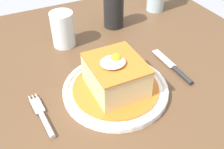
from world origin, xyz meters
TOP-DOWN VIEW (x-y plane):
  - dining_table at (0.00, 0.00)m, footprint 1.17×0.87m
  - main_plate at (0.07, -0.11)m, footprint 0.26×0.26m
  - sandwich_meal at (0.07, -0.11)m, footprint 0.21×0.21m
  - fork at (-0.11, -0.12)m, footprint 0.03×0.14m
  - knife at (0.25, -0.11)m, footprint 0.02×0.17m
  - soda_can at (0.21, 0.19)m, footprint 0.07×0.07m
  - drinking_glass at (0.02, 0.15)m, footprint 0.07×0.07m

SIDE VIEW (x-z plane):
  - dining_table at x=0.00m, z-range 0.25..0.98m
  - fork at x=-0.11m, z-range 0.72..0.74m
  - knife at x=0.25m, z-range 0.72..0.74m
  - main_plate at x=0.07m, z-range 0.72..0.74m
  - drinking_glass at x=0.02m, z-range 0.72..0.82m
  - sandwich_meal at x=0.07m, z-range 0.72..0.82m
  - soda_can at x=0.21m, z-range 0.72..0.85m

